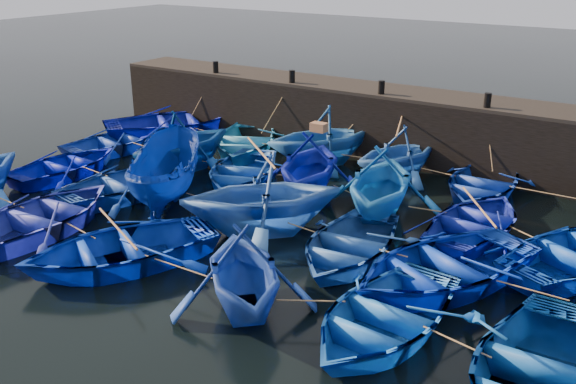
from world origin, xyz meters
The scene contains 32 objects.
ground centered at (0.00, 0.00, 0.00)m, with size 120.00×120.00×0.00m, color black.
quay_wall centered at (0.00, 10.50, 1.25)m, with size 26.00×2.50×2.50m, color black.
quay_top centered at (0.00, 10.50, 2.56)m, with size 26.00×2.50×0.12m, color black.
bollard_0 centered at (-8.00, 9.60, 2.87)m, with size 0.24×0.24×0.50m, color black.
bollard_1 centered at (-4.00, 9.60, 2.87)m, with size 0.24×0.24×0.50m, color black.
bollard_2 centered at (0.00, 9.60, 2.87)m, with size 0.24×0.24×0.50m, color black.
bollard_3 centered at (4.00, 9.60, 2.87)m, with size 0.24×0.24×0.50m, color black.
boat_0 centered at (-9.14, 7.85, 0.60)m, with size 4.15×5.80×1.20m, color #0B16A2.
boat_1 centered at (-4.90, 7.45, 0.53)m, with size 3.68×5.14×1.07m, color #2577BC.
boat_2 centered at (-1.60, 7.91, 1.14)m, with size 3.72×4.31×2.27m, color #1C5595.
boat_3 centered at (1.48, 8.06, 0.96)m, with size 3.16×3.67×1.93m, color #1F509E.
boat_4 centered at (4.59, 7.90, 0.48)m, with size 3.29×4.60×0.95m, color navy.
boat_6 centered at (-9.33, 4.77, 0.46)m, with size 3.16×4.41×0.92m, color navy.
boat_7 centered at (-5.44, 4.46, 1.15)m, with size 3.78×4.38×2.31m, color navy.
boat_8 centered at (-2.81, 4.50, 0.48)m, with size 3.30×4.62×0.96m, color blue.
boat_9 centered at (-0.20, 4.84, 1.13)m, with size 3.72×4.31×2.27m, color #071592.
boat_10 centered at (2.56, 4.48, 1.18)m, with size 3.85×4.47×2.35m, color blue.
boat_11 centered at (5.47, 4.65, 0.46)m, with size 3.18×4.44×0.92m, color #0C1C91.
boat_13 centered at (-8.57, 1.66, 0.45)m, with size 3.08×4.31×0.89m, color #000CA6.
boat_14 centered at (-5.26, 1.45, 0.49)m, with size 3.36×4.70×0.97m, color navy.
boat_15 centered at (-3.72, 1.69, 1.01)m, with size 1.97×5.23×2.02m, color navy.
boat_16 centered at (0.22, 1.49, 1.22)m, with size 3.99×4.63×2.44m, color blue.
boat_17 centered at (3.10, 1.35, 0.47)m, with size 3.23×4.51×0.94m, color #1C4890.
boat_18 centered at (5.68, 1.36, 0.55)m, with size 3.82×5.35×1.11m, color #0224AC.
boat_21 centered at (-5.14, -1.88, 0.52)m, with size 3.61×5.05×1.05m, color navy.
boat_22 centered at (-1.69, -2.17, 0.53)m, with size 3.63×5.07×1.05m, color #042AB5.
boat_23 centered at (2.32, -2.17, 1.02)m, with size 3.34×3.88×2.04m, color #173CA1.
boat_24 centered at (5.41, -1.39, 0.49)m, with size 3.39×4.75×0.98m, color blue.
boat_25 centered at (8.69, -1.70, 0.56)m, with size 3.88×5.42×1.12m, color navy.
wooden_crate centered at (0.10, 4.84, 2.41)m, with size 0.50×0.35×0.28m, color brown.
mooring_ropes centered at (-0.22, 4.88, 0.86)m, with size 17.91×11.72×2.10m.
loose_oars centered at (1.37, 3.01, 1.62)m, with size 9.42×12.31×1.58m.
Camera 1 is at (10.15, -12.27, 7.74)m, focal length 40.00 mm.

